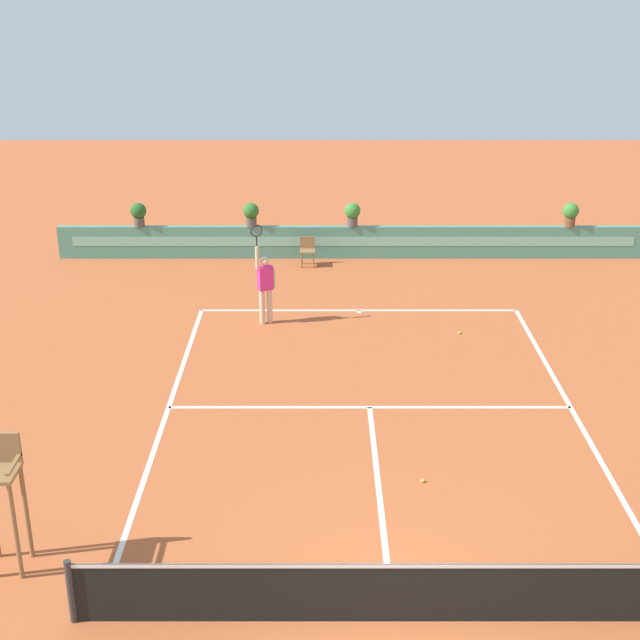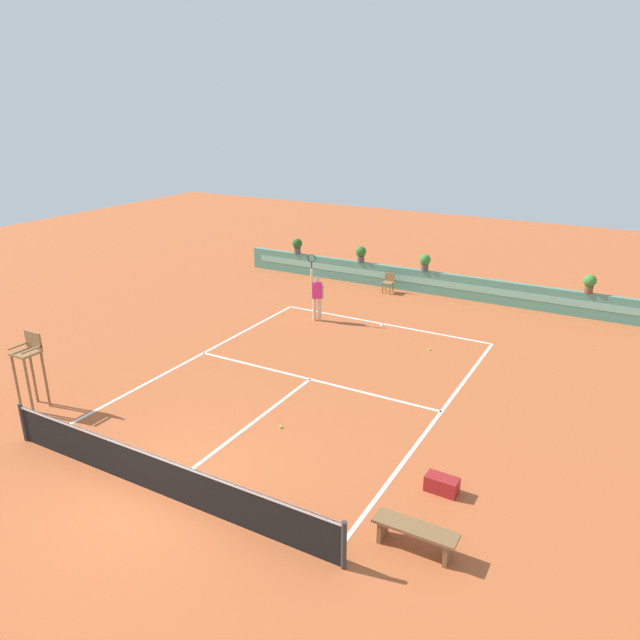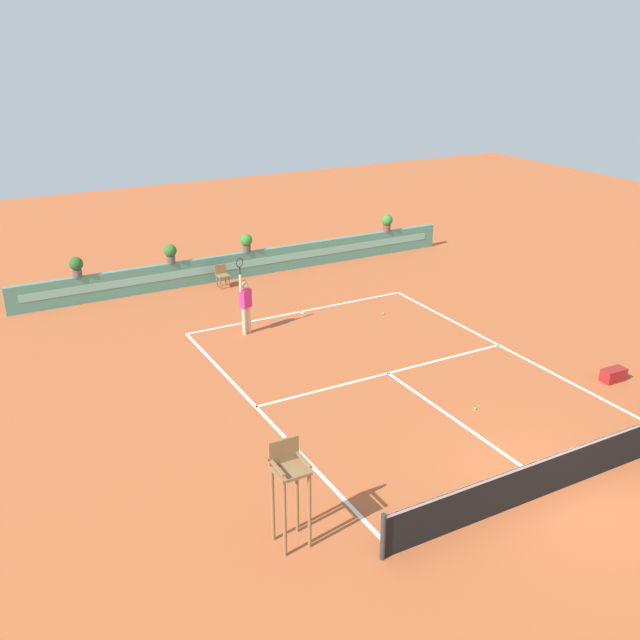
# 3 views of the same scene
# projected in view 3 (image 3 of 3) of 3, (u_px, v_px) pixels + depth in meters

# --- Properties ---
(ground_plane) EXTENTS (60.00, 60.00, 0.00)m
(ground_plane) POSITION_uv_depth(u_px,v_px,m) (396.00, 379.00, 20.00)
(ground_plane) COLOR #B2562D
(court_lines) EXTENTS (8.32, 11.94, 0.01)m
(court_lines) POSITION_uv_depth(u_px,v_px,m) (382.00, 369.00, 20.58)
(court_lines) COLOR white
(court_lines) RESTS_ON ground
(net) EXTENTS (8.92, 0.10, 1.00)m
(net) POSITION_uv_depth(u_px,v_px,m) (560.00, 470.00, 14.93)
(net) COLOR #333333
(net) RESTS_ON ground
(back_wall_barrier) EXTENTS (18.00, 0.21, 1.00)m
(back_wall_barrier) POSITION_uv_depth(u_px,v_px,m) (248.00, 264.00, 28.27)
(back_wall_barrier) COLOR #4C8E7A
(back_wall_barrier) RESTS_ON ground
(umpire_chair) EXTENTS (0.60, 0.60, 2.14)m
(umpire_chair) POSITION_uv_depth(u_px,v_px,m) (289.00, 482.00, 13.12)
(umpire_chair) COLOR olive
(umpire_chair) RESTS_ON ground
(ball_kid_chair) EXTENTS (0.44, 0.44, 0.85)m
(ball_kid_chair) POSITION_uv_depth(u_px,v_px,m) (222.00, 275.00, 27.06)
(ball_kid_chair) COLOR olive
(ball_kid_chair) RESTS_ON ground
(gear_bag) EXTENTS (0.71, 0.38, 0.36)m
(gear_bag) POSITION_uv_depth(u_px,v_px,m) (613.00, 375.00, 19.83)
(gear_bag) COLOR maroon
(gear_bag) RESTS_ON ground
(tennis_player) EXTENTS (0.57, 0.35, 2.58)m
(tennis_player) POSITION_uv_depth(u_px,v_px,m) (246.00, 303.00, 22.64)
(tennis_player) COLOR beige
(tennis_player) RESTS_ON ground
(tennis_ball_near_baseline) EXTENTS (0.07, 0.07, 0.07)m
(tennis_ball_near_baseline) POSITION_uv_depth(u_px,v_px,m) (475.00, 408.00, 18.35)
(tennis_ball_near_baseline) COLOR #CCE033
(tennis_ball_near_baseline) RESTS_ON ground
(tennis_ball_mid_court) EXTENTS (0.07, 0.07, 0.07)m
(tennis_ball_mid_court) POSITION_uv_depth(u_px,v_px,m) (383.00, 313.00, 24.56)
(tennis_ball_mid_court) COLOR #CCE033
(tennis_ball_mid_court) RESTS_ON ground
(potted_plant_left) EXTENTS (0.48, 0.48, 0.72)m
(potted_plant_left) POSITION_uv_depth(u_px,v_px,m) (170.00, 252.00, 26.55)
(potted_plant_left) COLOR #514C47
(potted_plant_left) RESTS_ON back_wall_barrier
(potted_plant_far_right) EXTENTS (0.48, 0.48, 0.72)m
(potted_plant_far_right) POSITION_uv_depth(u_px,v_px,m) (387.00, 222.00, 30.85)
(potted_plant_far_right) COLOR brown
(potted_plant_far_right) RESTS_ON back_wall_barrier
(potted_plant_centre) EXTENTS (0.48, 0.48, 0.72)m
(potted_plant_centre) POSITION_uv_depth(u_px,v_px,m) (246.00, 242.00, 27.91)
(potted_plant_centre) COLOR #514C47
(potted_plant_centre) RESTS_ON back_wall_barrier
(potted_plant_far_left) EXTENTS (0.48, 0.48, 0.72)m
(potted_plant_far_left) POSITION_uv_depth(u_px,v_px,m) (76.00, 266.00, 25.04)
(potted_plant_far_left) COLOR #514C47
(potted_plant_far_left) RESTS_ON back_wall_barrier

